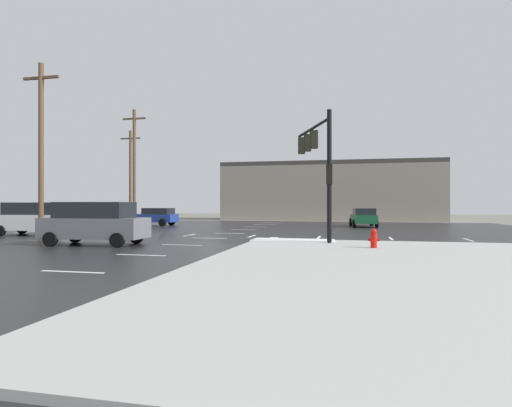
{
  "coord_description": "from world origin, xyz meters",
  "views": [
    {
      "loc": [
        7.67,
        -24.46,
        1.95
      ],
      "look_at": [
        1.35,
        4.09,
        1.99
      ],
      "focal_mm": 29.31,
      "sensor_mm": 36.0,
      "label": 1
    }
  ],
  "objects_px": {
    "fire_hydrant": "(374,238)",
    "suv_grey": "(95,222)",
    "sedan_green": "(363,217)",
    "traffic_signal_mast": "(318,155)",
    "utility_pole_mid": "(41,147)",
    "sedan_blue": "(153,216)",
    "utility_pole_distant": "(130,175)",
    "suv_white": "(36,218)",
    "utility_pole_far": "(134,165)"
  },
  "relations": [
    {
      "from": "traffic_signal_mast",
      "to": "utility_pole_distant",
      "type": "relative_size",
      "value": 0.65
    },
    {
      "from": "traffic_signal_mast",
      "to": "sedan_green",
      "type": "xyz_separation_m",
      "value": [
        2.76,
        15.4,
        -3.57
      ]
    },
    {
      "from": "sedan_green",
      "to": "sedan_blue",
      "type": "xyz_separation_m",
      "value": [
        -18.39,
        -2.08,
        0.0
      ]
    },
    {
      "from": "suv_grey",
      "to": "sedan_blue",
      "type": "height_order",
      "value": "suv_grey"
    },
    {
      "from": "suv_white",
      "to": "utility_pole_distant",
      "type": "relative_size",
      "value": 0.52
    },
    {
      "from": "utility_pole_far",
      "to": "suv_white",
      "type": "bearing_deg",
      "value": -92.0
    },
    {
      "from": "fire_hydrant",
      "to": "utility_pole_mid",
      "type": "height_order",
      "value": "utility_pole_mid"
    },
    {
      "from": "fire_hydrant",
      "to": "sedan_green",
      "type": "relative_size",
      "value": 0.17
    },
    {
      "from": "utility_pole_mid",
      "to": "utility_pole_far",
      "type": "bearing_deg",
      "value": 98.55
    },
    {
      "from": "suv_grey",
      "to": "utility_pole_mid",
      "type": "distance_m",
      "value": 6.57
    },
    {
      "from": "sedan_blue",
      "to": "utility_pole_far",
      "type": "bearing_deg",
      "value": 31.97
    },
    {
      "from": "suv_white",
      "to": "utility_pole_mid",
      "type": "bearing_deg",
      "value": 129.39
    },
    {
      "from": "utility_pole_far",
      "to": "suv_grey",
      "type": "bearing_deg",
      "value": -67.04
    },
    {
      "from": "utility_pole_distant",
      "to": "utility_pole_far",
      "type": "bearing_deg",
      "value": -57.85
    },
    {
      "from": "traffic_signal_mast",
      "to": "utility_pole_mid",
      "type": "distance_m",
      "value": 15.05
    },
    {
      "from": "sedan_blue",
      "to": "utility_pole_distant",
      "type": "distance_m",
      "value": 7.8
    },
    {
      "from": "suv_white",
      "to": "suv_grey",
      "type": "bearing_deg",
      "value": 141.8
    },
    {
      "from": "utility_pole_distant",
      "to": "sedan_green",
      "type": "bearing_deg",
      "value": -6.05
    },
    {
      "from": "sedan_blue",
      "to": "traffic_signal_mast",
      "type": "bearing_deg",
      "value": 141.58
    },
    {
      "from": "traffic_signal_mast",
      "to": "utility_pole_far",
      "type": "distance_m",
      "value": 21.17
    },
    {
      "from": "utility_pole_far",
      "to": "utility_pole_mid",
      "type": "bearing_deg",
      "value": -81.45
    },
    {
      "from": "sedan_blue",
      "to": "utility_pole_mid",
      "type": "height_order",
      "value": "utility_pole_mid"
    },
    {
      "from": "sedan_green",
      "to": "utility_pole_mid",
      "type": "height_order",
      "value": "utility_pole_mid"
    },
    {
      "from": "sedan_blue",
      "to": "utility_pole_distant",
      "type": "bearing_deg",
      "value": -41.34
    },
    {
      "from": "utility_pole_mid",
      "to": "utility_pole_far",
      "type": "relative_size",
      "value": 0.94
    },
    {
      "from": "suv_white",
      "to": "sedan_blue",
      "type": "height_order",
      "value": "suv_white"
    },
    {
      "from": "suv_white",
      "to": "utility_pole_far",
      "type": "bearing_deg",
      "value": -97.18
    },
    {
      "from": "sedan_blue",
      "to": "utility_pole_mid",
      "type": "bearing_deg",
      "value": 94.61
    },
    {
      "from": "fire_hydrant",
      "to": "utility_pole_far",
      "type": "relative_size",
      "value": 0.08
    },
    {
      "from": "sedan_green",
      "to": "utility_pole_mid",
      "type": "xyz_separation_m",
      "value": [
        -17.72,
        -16.96,
        4.21
      ]
    },
    {
      "from": "suv_grey",
      "to": "utility_pole_distant",
      "type": "distance_m",
      "value": 24.21
    },
    {
      "from": "traffic_signal_mast",
      "to": "utility_pole_distant",
      "type": "distance_m",
      "value": 27.15
    },
    {
      "from": "utility_pole_far",
      "to": "sedan_blue",
      "type": "bearing_deg",
      "value": 29.96
    },
    {
      "from": "utility_pole_mid",
      "to": "utility_pole_distant",
      "type": "height_order",
      "value": "utility_pole_mid"
    },
    {
      "from": "sedan_green",
      "to": "utility_pole_distant",
      "type": "bearing_deg",
      "value": 79.02
    },
    {
      "from": "sedan_green",
      "to": "utility_pole_mid",
      "type": "distance_m",
      "value": 24.88
    },
    {
      "from": "traffic_signal_mast",
      "to": "sedan_blue",
      "type": "bearing_deg",
      "value": 27.71
    },
    {
      "from": "fire_hydrant",
      "to": "sedan_blue",
      "type": "relative_size",
      "value": 0.17
    },
    {
      "from": "utility_pole_mid",
      "to": "utility_pole_distant",
      "type": "distance_m",
      "value": 20.18
    },
    {
      "from": "traffic_signal_mast",
      "to": "utility_pole_mid",
      "type": "height_order",
      "value": "utility_pole_mid"
    },
    {
      "from": "fire_hydrant",
      "to": "sedan_blue",
      "type": "distance_m",
      "value": 24.69
    },
    {
      "from": "sedan_green",
      "to": "suv_white",
      "type": "xyz_separation_m",
      "value": [
        -20.23,
        -14.4,
        0.24
      ]
    },
    {
      "from": "utility_pole_distant",
      "to": "traffic_signal_mast",
      "type": "bearing_deg",
      "value": -41.14
    },
    {
      "from": "utility_pole_far",
      "to": "traffic_signal_mast",
      "type": "bearing_deg",
      "value": -36.19
    },
    {
      "from": "suv_grey",
      "to": "fire_hydrant",
      "type": "bearing_deg",
      "value": 178.09
    },
    {
      "from": "suv_grey",
      "to": "utility_pole_far",
      "type": "height_order",
      "value": "utility_pole_far"
    },
    {
      "from": "traffic_signal_mast",
      "to": "sedan_blue",
      "type": "xyz_separation_m",
      "value": [
        -15.63,
        13.32,
        -3.57
      ]
    },
    {
      "from": "fire_hydrant",
      "to": "utility_pole_far",
      "type": "xyz_separation_m",
      "value": [
        -19.6,
        15.89,
        4.86
      ]
    },
    {
      "from": "sedan_green",
      "to": "suv_grey",
      "type": "xyz_separation_m",
      "value": [
        -12.96,
        -19.13,
        0.24
      ]
    },
    {
      "from": "fire_hydrant",
      "to": "suv_grey",
      "type": "bearing_deg",
      "value": -178.5
    }
  ]
}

